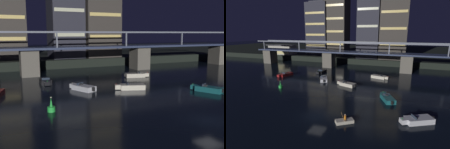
{
  "view_description": "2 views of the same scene",
  "coord_description": "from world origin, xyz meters",
  "views": [
    {
      "loc": [
        -19.78,
        -19.07,
        8.93
      ],
      "look_at": [
        -3.57,
        16.71,
        2.64
      ],
      "focal_mm": 41.3,
      "sensor_mm": 36.0,
      "label": 1
    },
    {
      "loc": [
        11.68,
        -22.48,
        12.78
      ],
      "look_at": [
        -2.75,
        17.48,
        2.45
      ],
      "focal_mm": 28.16,
      "sensor_mm": 36.0,
      "label": 2
    }
  ],
  "objects": [
    {
      "name": "ground_plane",
      "position": [
        0.0,
        0.0,
        0.0
      ],
      "size": [
        400.0,
        400.0,
        0.0
      ],
      "primitive_type": "plane",
      "color": "black"
    },
    {
      "name": "far_riverbank",
      "position": [
        0.0,
        85.3,
        1.1
      ],
      "size": [
        240.0,
        80.0,
        2.2
      ],
      "primitive_type": "cube",
      "color": "black",
      "rests_on": "ground"
    },
    {
      "name": "river_bridge",
      "position": [
        -0.0,
        37.29,
        4.22
      ],
      "size": [
        86.61,
        6.4,
        9.38
      ],
      "color": "#605B51",
      "rests_on": "ground"
    },
    {
      "name": "tower_west_tall",
      "position": [
        -16.79,
        55.57,
        15.84
      ],
      "size": [
        9.5,
        9.4,
        27.58
      ],
      "color": "#38332D",
      "rests_on": "far_riverbank"
    },
    {
      "name": "tower_east_tall",
      "position": [
        8.19,
        53.51,
        17.11
      ],
      "size": [
        9.96,
        13.44,
        30.12
      ],
      "color": "#38332D",
      "rests_on": "far_riverbank"
    },
    {
      "name": "speedboat_near_left",
      "position": [
        -0.17,
        16.73,
        0.41
      ],
      "size": [
        5.13,
        2.97,
        1.16
      ],
      "color": "beige",
      "rests_on": "ground"
    },
    {
      "name": "speedboat_near_right",
      "position": [
        6.38,
        26.65,
        0.41
      ],
      "size": [
        5.19,
        2.72,
        1.16
      ],
      "color": "beige",
      "rests_on": "ground"
    },
    {
      "name": "speedboat_mid_center",
      "position": [
        -7.52,
        19.26,
        0.41
      ],
      "size": [
        3.32,
        4.98,
        1.16
      ],
      "color": "silver",
      "rests_on": "ground"
    },
    {
      "name": "speedboat_mid_right",
      "position": [
        -11.95,
        27.26,
        0.41
      ],
      "size": [
        1.94,
        5.21,
        1.16
      ],
      "color": "black",
      "rests_on": "ground"
    },
    {
      "name": "speedboat_far_left",
      "position": [
        9.86,
        10.35,
        0.41
      ],
      "size": [
        3.25,
        5.01,
        1.16
      ],
      "color": "#196066",
      "rests_on": "ground"
    },
    {
      "name": "channel_buoy",
      "position": [
        -14.34,
        9.9,
        0.48
      ],
      "size": [
        0.9,
        0.9,
        1.76
      ],
      "color": "green",
      "rests_on": "ground"
    }
  ]
}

